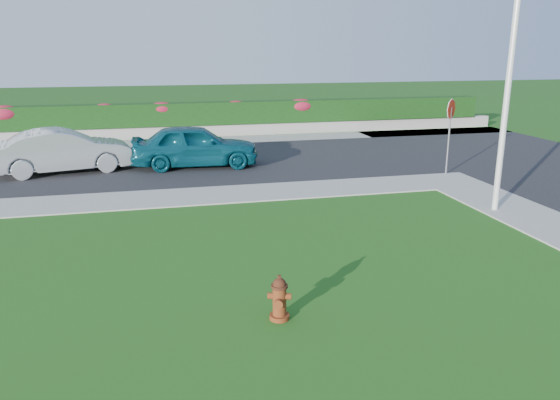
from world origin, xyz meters
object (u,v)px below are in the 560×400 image
object	(u,v)px
fire_hydrant	(279,299)
sedan_silver	(64,151)
sedan_teal	(195,146)
utility_pole	(508,87)
stop_sign	(450,118)

from	to	relation	value
fire_hydrant	sedan_silver	size ratio (longest dim) A/B	0.17
sedan_teal	utility_pole	size ratio (longest dim) A/B	0.69
sedan_teal	stop_sign	xyz separation A→B (m)	(8.48, -3.26, 1.16)
fire_hydrant	sedan_teal	world-z (taller)	sedan_teal
sedan_teal	sedan_silver	world-z (taller)	sedan_teal
utility_pole	stop_sign	world-z (taller)	utility_pole
utility_pole	stop_sign	distance (m)	4.59
sedan_silver	utility_pole	xyz separation A→B (m)	(12.11, -7.67, 2.53)
sedan_teal	utility_pole	xyz separation A→B (m)	(7.51, -7.54, 2.52)
stop_sign	sedan_silver	bearing A→B (deg)	149.34
fire_hydrant	sedan_teal	xyz separation A→B (m)	(-0.29, 12.22, 0.46)
sedan_teal	stop_sign	world-z (taller)	stop_sign
sedan_silver	utility_pole	distance (m)	14.55
utility_pole	stop_sign	bearing A→B (deg)	77.27
sedan_silver	utility_pole	world-z (taller)	utility_pole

